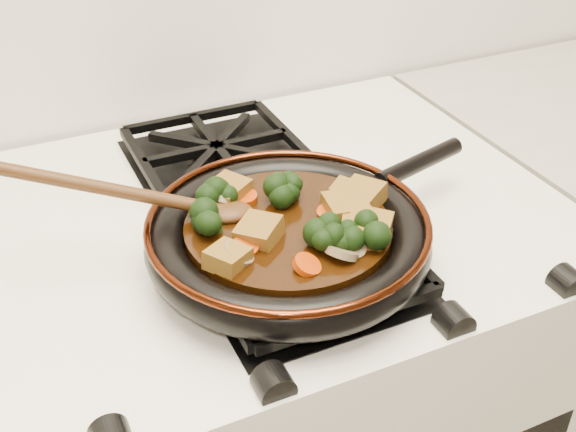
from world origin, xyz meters
name	(u,v)px	position (x,y,z in m)	size (l,w,h in m)	color
burner_grate_front	(305,265)	(0.00, 1.55, 0.91)	(0.23, 0.23, 0.03)	black
burner_grate_back	(217,153)	(0.00, 1.83, 0.91)	(0.23, 0.23, 0.03)	black
skillet	(290,235)	(-0.01, 1.57, 0.94)	(0.43, 0.31, 0.05)	black
braising_sauce	(288,232)	(-0.01, 1.57, 0.95)	(0.23, 0.23, 0.02)	black
tofu_cube_0	(345,209)	(0.05, 1.56, 0.97)	(0.04, 0.05, 0.02)	brown
tofu_cube_1	(228,192)	(-0.05, 1.65, 0.97)	(0.04, 0.05, 0.02)	brown
tofu_cube_2	(369,227)	(0.06, 1.52, 0.97)	(0.04, 0.04, 0.02)	brown
tofu_cube_3	(259,232)	(-0.05, 1.56, 0.97)	(0.04, 0.04, 0.02)	brown
tofu_cube_4	(228,258)	(-0.10, 1.53, 0.97)	(0.04, 0.04, 0.02)	brown
tofu_cube_5	(348,194)	(0.07, 1.59, 0.97)	(0.04, 0.03, 0.02)	brown
tofu_cube_6	(362,231)	(0.05, 1.51, 0.97)	(0.04, 0.04, 0.02)	brown
tofu_cube_7	(362,196)	(0.08, 1.57, 0.97)	(0.04, 0.05, 0.02)	brown
broccoli_floret_0	(217,223)	(-0.09, 1.59, 0.97)	(0.06, 0.06, 0.05)	black
broccoli_floret_1	(361,235)	(0.04, 1.50, 0.97)	(0.06, 0.06, 0.06)	black
broccoli_floret_2	(213,196)	(-0.07, 1.64, 0.97)	(0.06, 0.06, 0.05)	black
broccoli_floret_3	(282,191)	(0.00, 1.62, 0.97)	(0.06, 0.06, 0.05)	black
broccoli_floret_4	(333,239)	(0.01, 1.51, 0.97)	(0.06, 0.06, 0.06)	black
broccoli_floret_5	(331,243)	(0.01, 1.51, 0.97)	(0.06, 0.06, 0.05)	black
carrot_coin_0	(307,265)	(-0.03, 1.49, 0.96)	(0.03, 0.03, 0.01)	#BB3605
carrot_coin_1	(246,197)	(-0.04, 1.63, 0.96)	(0.03, 0.03, 0.01)	#BB3605
carrot_coin_2	(329,212)	(0.04, 1.57, 0.96)	(0.03, 0.03, 0.01)	#BB3605
carrot_coin_3	(245,247)	(-0.07, 1.54, 0.96)	(0.03, 0.03, 0.01)	#BB3605
carrot_coin_4	(370,229)	(0.06, 1.52, 0.96)	(0.03, 0.03, 0.01)	#BB3605
mushroom_slice_0	(223,202)	(-0.06, 1.63, 0.97)	(0.03, 0.03, 0.01)	olive
mushroom_slice_1	(342,252)	(0.01, 1.49, 0.97)	(0.03, 0.03, 0.01)	olive
mushroom_slice_2	(351,246)	(0.03, 1.50, 0.97)	(0.03, 0.03, 0.01)	olive
mushroom_slice_3	(362,230)	(0.05, 1.52, 0.97)	(0.03, 0.03, 0.01)	olive
mushroom_slice_4	(238,254)	(-0.08, 1.53, 0.97)	(0.03, 0.03, 0.01)	olive
wooden_spoon	(164,200)	(-0.13, 1.64, 0.98)	(0.15, 0.08, 0.24)	#46260F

